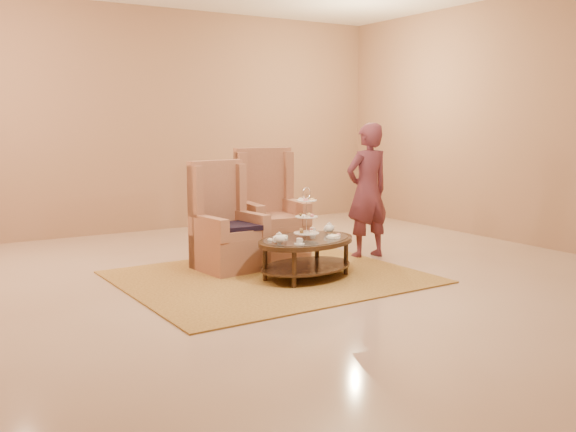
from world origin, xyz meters
TOP-DOWN VIEW (x-y plane):
  - ground at (0.00, 0.00)m, footprint 8.00×8.00m
  - ceiling at (0.00, 0.00)m, footprint 8.00×8.00m
  - wall_back at (0.00, 4.00)m, footprint 8.00×0.04m
  - wall_right at (4.00, 0.00)m, footprint 0.04×8.00m
  - rug at (-0.08, 0.23)m, footprint 3.25×2.74m
  - tea_table at (0.24, -0.01)m, footprint 1.39×1.11m
  - armchair_left at (-0.33, 0.86)m, footprint 0.77×0.79m
  - armchair_right at (0.49, 1.25)m, footprint 0.84×0.86m
  - person at (1.54, 0.56)m, footprint 0.63×0.42m

SIDE VIEW (x-z plane):
  - ground at x=0.00m, z-range 0.00..0.00m
  - ceiling at x=0.00m, z-range -0.01..0.01m
  - rug at x=-0.08m, z-range 0.00..0.02m
  - tea_table at x=0.24m, z-range -0.14..0.88m
  - armchair_left at x=-0.33m, z-range -0.21..1.07m
  - armchair_right at x=0.49m, z-range -0.23..1.17m
  - person at x=1.54m, z-range 0.00..1.72m
  - wall_back at x=0.00m, z-range 0.00..3.50m
  - wall_right at x=4.00m, z-range 0.00..3.50m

